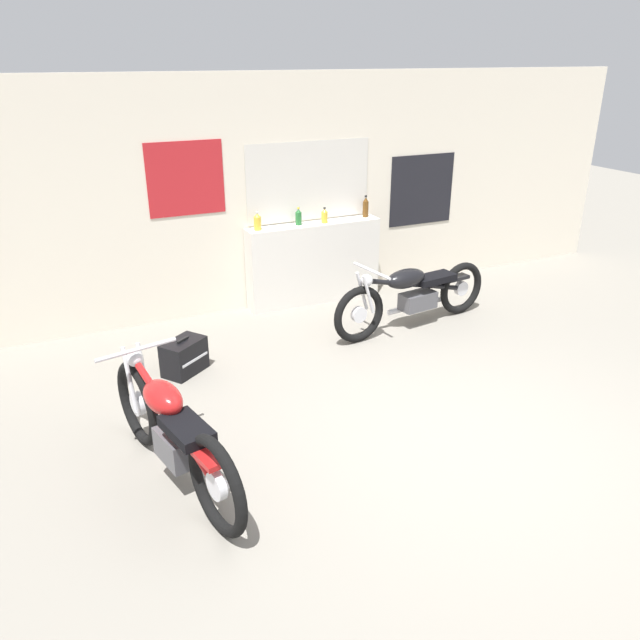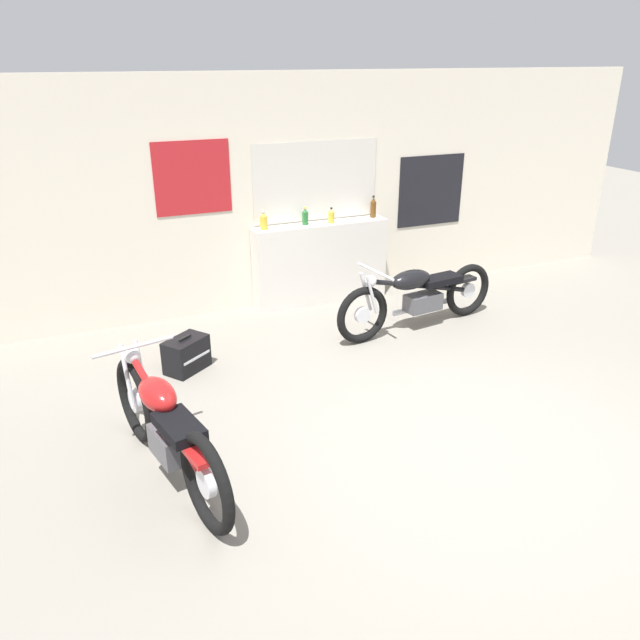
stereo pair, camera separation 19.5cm
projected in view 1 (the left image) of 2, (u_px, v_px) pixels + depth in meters
The scene contains 10 objects.
ground_plane at pixel (463, 447), 5.11m from camera, with size 24.00×24.00×0.00m, color gray.
wall_back at pixel (290, 193), 7.63m from camera, with size 10.00×0.07×2.80m.
sill_counter at pixel (314, 263), 7.93m from camera, with size 1.74×0.28×1.03m.
bottle_leftmost at pixel (257, 222), 7.40m from camera, with size 0.09×0.09×0.22m.
bottle_left_center at pixel (298, 217), 7.62m from camera, with size 0.08×0.08×0.22m.
bottle_center at pixel (324, 216), 7.72m from camera, with size 0.08×0.08×0.19m.
bottle_right_center at pixel (366, 207), 7.99m from camera, with size 0.07×0.07×0.28m.
motorcycle_red at pixel (173, 432), 4.55m from camera, with size 0.71×2.00×0.91m.
motorcycle_black at pixel (413, 294), 7.22m from camera, with size 2.19×0.65×0.82m.
hard_case_black at pixel (184, 357), 6.25m from camera, with size 0.52×0.48×0.37m.
Camera 1 is at (-2.88, -3.39, 2.97)m, focal length 35.00 mm.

